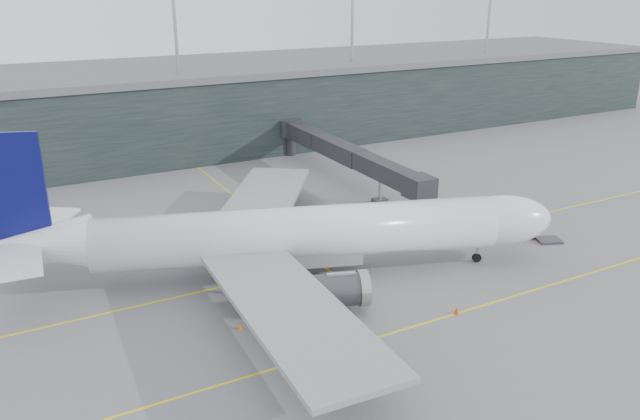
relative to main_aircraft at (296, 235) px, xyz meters
name	(u,v)px	position (x,y,z in m)	size (l,w,h in m)	color
ground	(266,260)	(-1.34, 5.16, -4.72)	(320.00, 320.00, 0.00)	slate
taxiline_a	(281,273)	(-1.34, 1.16, -4.71)	(160.00, 0.25, 0.02)	yellow
taxiline_b	(357,344)	(-1.34, -14.84, -4.71)	(160.00, 0.25, 0.02)	yellow
taxiline_lead_main	(242,202)	(3.66, 25.16, -4.71)	(0.25, 60.00, 0.02)	yellow
terminal	(140,109)	(-1.34, 63.16, 2.90)	(240.00, 36.00, 29.00)	black
main_aircraft	(296,235)	(0.00, 0.00, 0.00)	(58.43, 53.85, 16.83)	white
jet_bridge	(332,148)	(21.08, 29.60, 0.23)	(4.13, 43.38, 6.61)	#28282C
gse_cart	(524,231)	(29.52, -3.97, -3.79)	(2.84, 2.26, 1.69)	#B11C0C
baggage_dolly	(549,240)	(31.47, -6.25, -4.56)	(2.81, 2.25, 0.28)	#36363B
uld_a	(196,231)	(-6.31, 15.12, -3.68)	(2.70, 2.48, 1.99)	#3C3B41
uld_b	(208,223)	(-4.23, 16.91, -3.69)	(2.52, 2.21, 1.96)	#3C3B41
uld_c	(224,225)	(-2.43, 15.71, -3.79)	(2.28, 2.01, 1.77)	#3C3B41
cone_nose	(504,223)	(30.36, 0.26, -4.40)	(0.41, 0.41, 0.65)	#CA3E0B
cone_wing_stbd	(456,310)	(9.77, -14.86, -4.33)	(0.49, 0.49, 0.78)	red
cone_wing_port	(288,215)	(6.78, 16.21, -4.32)	(0.50, 0.50, 0.80)	orange
cone_tail	(240,326)	(-9.49, -7.63, -4.38)	(0.43, 0.43, 0.69)	orange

